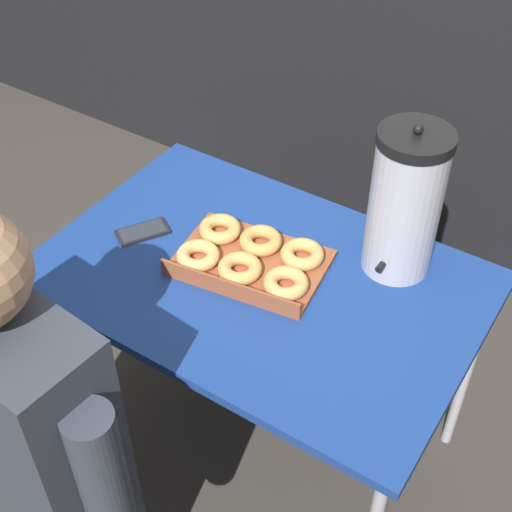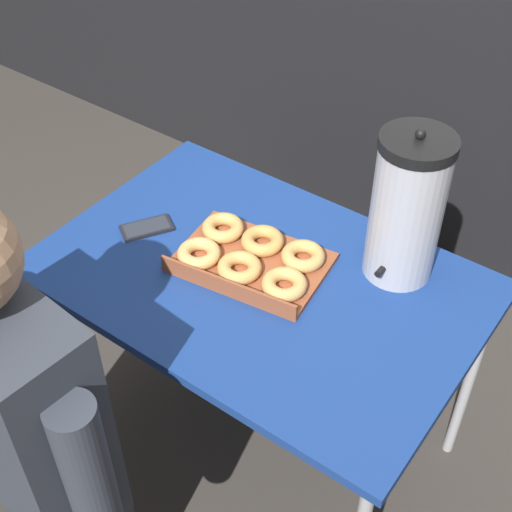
{
  "view_description": "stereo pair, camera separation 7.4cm",
  "coord_description": "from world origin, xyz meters",
  "px_view_note": "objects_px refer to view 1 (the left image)",
  "views": [
    {
      "loc": [
        0.72,
        -1.13,
        2.01
      ],
      "look_at": [
        -0.01,
        0.0,
        0.8
      ],
      "focal_mm": 50.0,
      "sensor_mm": 36.0,
      "label": 1
    },
    {
      "loc": [
        0.78,
        -1.08,
        2.01
      ],
      "look_at": [
        -0.01,
        0.0,
        0.8
      ],
      "focal_mm": 50.0,
      "sensor_mm": 36.0,
      "label": 2
    }
  ],
  "objects_px": {
    "person_seated": "(36,456)",
    "donut_box": "(250,258)",
    "coffee_urn": "(405,203)",
    "cell_phone": "(143,232)"
  },
  "relations": [
    {
      "from": "donut_box",
      "to": "person_seated",
      "type": "distance_m",
      "value": 0.7
    },
    {
      "from": "donut_box",
      "to": "cell_phone",
      "type": "distance_m",
      "value": 0.33
    },
    {
      "from": "cell_phone",
      "to": "person_seated",
      "type": "xyz_separation_m",
      "value": [
        0.19,
        -0.62,
        -0.12
      ]
    },
    {
      "from": "coffee_urn",
      "to": "cell_phone",
      "type": "distance_m",
      "value": 0.72
    },
    {
      "from": "donut_box",
      "to": "coffee_urn",
      "type": "relative_size",
      "value": 0.99
    },
    {
      "from": "cell_phone",
      "to": "donut_box",
      "type": "bearing_deg",
      "value": 41.05
    },
    {
      "from": "coffee_urn",
      "to": "person_seated",
      "type": "distance_m",
      "value": 1.04
    },
    {
      "from": "person_seated",
      "to": "donut_box",
      "type": "bearing_deg",
      "value": -95.48
    },
    {
      "from": "donut_box",
      "to": "cell_phone",
      "type": "height_order",
      "value": "donut_box"
    },
    {
      "from": "cell_phone",
      "to": "person_seated",
      "type": "distance_m",
      "value": 0.66
    }
  ]
}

